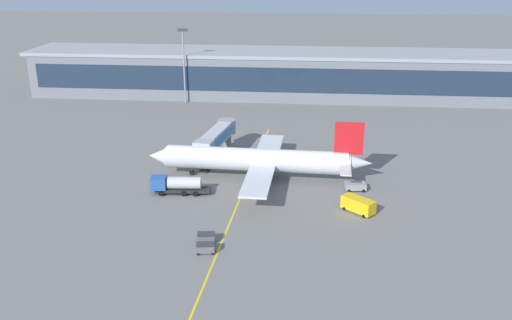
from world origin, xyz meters
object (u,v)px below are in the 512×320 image
fuel_tanker (177,185)px  baggage_cart_0 (205,248)px  pushback_tug (355,186)px  baggage_cart_1 (206,237)px  lavatory_truck (358,204)px  main_airliner (258,160)px

fuel_tanker → baggage_cart_0: 22.86m
pushback_tug → baggage_cart_1: baggage_cart_1 is taller
pushback_tug → baggage_cart_1: (-23.87, -22.39, -0.07)m
fuel_tanker → pushback_tug: bearing=8.1°
fuel_tanker → lavatory_truck: bearing=-8.6°
lavatory_truck → baggage_cart_1: 26.91m
main_airliner → baggage_cart_0: main_airliner is taller
main_airliner → baggage_cart_1: (-5.43, -26.61, -3.06)m
lavatory_truck → main_airliner: bearing=143.0°
fuel_tanker → lavatory_truck: 32.57m
main_airliner → baggage_cart_1: 27.33m
main_airliner → baggage_cart_1: bearing=-101.5°
pushback_tug → lavatory_truck: bearing=-91.7°
lavatory_truck → fuel_tanker: bearing=171.4°
lavatory_truck → pushback_tug: size_ratio=1.46×
pushback_tug → baggage_cart_1: size_ratio=1.41×
baggage_cart_0 → lavatory_truck: bearing=34.8°
lavatory_truck → baggage_cart_0: (-23.13, -16.10, -0.64)m
main_airliner → fuel_tanker: bearing=-147.9°
fuel_tanker → pushback_tug: fuel_tanker is taller
main_airliner → lavatory_truck: main_airliner is taller
main_airliner → pushback_tug: (18.44, -4.21, -2.99)m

